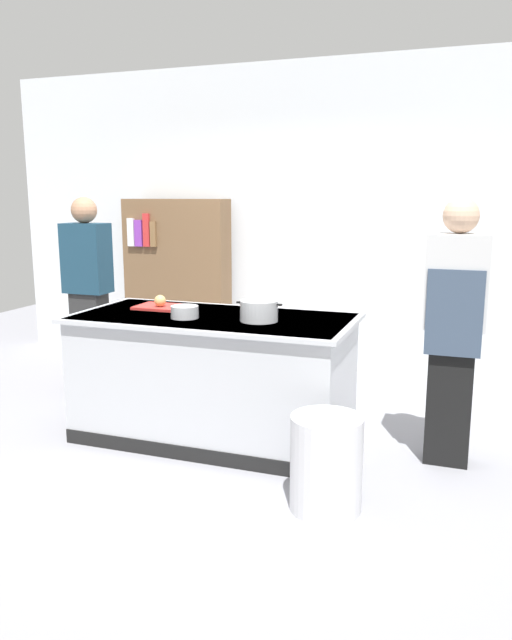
% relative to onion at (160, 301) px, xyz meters
% --- Properties ---
extents(ground_plane, '(10.00, 10.00, 0.00)m').
position_rel_onion_xyz_m(ground_plane, '(0.48, -0.11, -0.96)').
color(ground_plane, gray).
extents(back_wall, '(6.40, 0.12, 3.00)m').
position_rel_onion_xyz_m(back_wall, '(0.48, 1.99, 0.54)').
color(back_wall, silver).
rests_on(back_wall, ground_plane).
extents(counter_island, '(1.98, 0.98, 0.90)m').
position_rel_onion_xyz_m(counter_island, '(0.48, -0.11, -0.50)').
color(counter_island, '#B7BABF').
rests_on(counter_island, ground_plane).
extents(cutting_board, '(0.40, 0.28, 0.02)m').
position_rel_onion_xyz_m(cutting_board, '(0.00, 0.04, -0.05)').
color(cutting_board, red).
rests_on(cutting_board, counter_island).
extents(onion, '(0.09, 0.09, 0.09)m').
position_rel_onion_xyz_m(onion, '(0.00, 0.00, 0.00)').
color(onion, tan).
rests_on(onion, cutting_board).
extents(stock_pot, '(0.32, 0.26, 0.14)m').
position_rel_onion_xyz_m(stock_pot, '(0.84, -0.17, 0.01)').
color(stock_pot, '#B7BABF').
rests_on(stock_pot, counter_island).
extents(mixing_bowl, '(0.19, 0.19, 0.09)m').
position_rel_onion_xyz_m(mixing_bowl, '(0.32, -0.24, -0.02)').
color(mixing_bowl, '#B7BABF').
rests_on(mixing_bowl, counter_island).
extents(trash_bin, '(0.40, 0.40, 0.54)m').
position_rel_onion_xyz_m(trash_bin, '(1.49, -0.88, -0.69)').
color(trash_bin, silver).
rests_on(trash_bin, ground_plane).
extents(person_chef, '(0.38, 0.25, 1.72)m').
position_rel_onion_xyz_m(person_chef, '(2.09, 0.01, -0.05)').
color(person_chef, black).
rests_on(person_chef, ground_plane).
extents(person_guest, '(0.38, 0.24, 1.72)m').
position_rel_onion_xyz_m(person_guest, '(-0.99, 0.52, -0.05)').
color(person_guest, '#2B2B2B').
rests_on(person_guest, ground_plane).
extents(bookshelf, '(1.10, 0.31, 1.70)m').
position_rel_onion_xyz_m(bookshelf, '(-0.71, 1.69, -0.11)').
color(bookshelf, brown).
rests_on(bookshelf, ground_plane).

